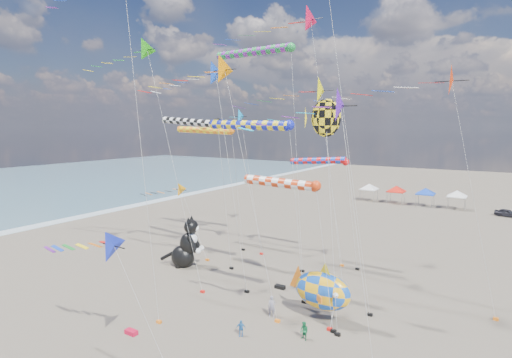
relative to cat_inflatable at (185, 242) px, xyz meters
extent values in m
cone|color=#F99B0A|center=(-3.21, 2.56, 4.42)|extent=(1.59, 1.70, 1.75)
cylinder|color=#B2B2B2|center=(-1.21, 2.56, 0.92)|extent=(4.01, 0.02, 7.01)
cube|color=black|center=(0.78, 2.56, -2.48)|extent=(0.36, 0.24, 0.20)
cone|color=yellow|center=(13.32, 3.75, 14.53)|extent=(2.40, 2.57, 2.65)
cylinder|color=#B2B2B2|center=(14.24, 3.75, 5.98)|extent=(1.87, 0.02, 17.12)
cube|color=black|center=(15.16, 3.75, -2.48)|extent=(0.36, 0.24, 0.20)
cylinder|color=#B2B2B2|center=(5.50, -9.81, 9.91)|extent=(1.82, 0.02, 24.99)
cube|color=black|center=(6.39, -9.81, -2.48)|extent=(0.36, 0.24, 0.20)
cone|color=#5317AA|center=(19.61, -9.52, 12.42)|extent=(1.75, 1.87, 1.93)
cylinder|color=#B2B2B2|center=(20.73, -9.52, 4.92)|extent=(2.26, 0.02, 15.01)
cone|color=#0A93E2|center=(2.59, 7.32, 12.52)|extent=(1.59, 1.71, 1.76)
cylinder|color=#B2B2B2|center=(3.57, 7.32, 4.97)|extent=(1.98, 0.02, 15.11)
cube|color=black|center=(4.55, 7.32, -2.48)|extent=(0.36, 0.24, 0.20)
cone|color=orange|center=(10.45, -5.18, 15.56)|extent=(2.16, 2.31, 2.38)
cylinder|color=#B2B2B2|center=(11.99, -5.18, 6.49)|extent=(3.09, 0.02, 18.14)
cube|color=black|center=(13.52, -5.18, -2.48)|extent=(0.36, 0.24, 0.20)
cone|color=#1E9110|center=(1.95, -4.05, 17.90)|extent=(1.92, 2.05, 2.11)
cylinder|color=#B2B2B2|center=(3.78, -4.05, 7.66)|extent=(3.70, 0.02, 20.49)
cube|color=black|center=(5.62, -4.05, -2.48)|extent=(0.36, 0.24, 0.20)
cone|color=red|center=(23.34, 3.51, 14.66)|extent=(2.32, 2.48, 2.56)
cylinder|color=#B2B2B2|center=(25.07, 3.51, 6.04)|extent=(3.49, 0.02, 17.25)
cube|color=black|center=(26.81, 3.51, -2.48)|extent=(0.36, 0.24, 0.20)
cone|color=blue|center=(6.40, -2.03, 15.81)|extent=(2.03, 2.18, 2.24)
cylinder|color=#B2B2B2|center=(7.60, -2.03, 6.62)|extent=(2.42, 0.02, 18.40)
cube|color=black|center=(8.80, -2.03, -2.48)|extent=(0.36, 0.24, 0.20)
cone|color=red|center=(9.49, 8.48, 22.03)|extent=(2.68, 2.87, 2.96)
cylinder|color=#B2B2B2|center=(11.42, 8.48, 9.73)|extent=(3.89, 0.02, 24.62)
cube|color=black|center=(13.35, 8.48, -2.48)|extent=(0.36, 0.24, 0.20)
cylinder|color=#B2B2B2|center=(17.47, -0.68, 10.47)|extent=(2.81, 0.02, 26.11)
cube|color=black|center=(18.87, -0.68, -2.48)|extent=(0.36, 0.24, 0.20)
cone|color=#182ABB|center=(10.63, -14.30, 4.93)|extent=(1.84, 1.97, 2.03)
cylinder|color=#B2B2B2|center=(11.39, -14.30, 1.17)|extent=(1.54, 0.02, 7.52)
cylinder|color=#121CB7|center=(8.47, -1.28, 11.51)|extent=(7.60, 0.79, 0.79)
sphere|color=#121CB7|center=(12.27, -1.28, 11.51)|extent=(0.83, 0.83, 0.83)
cylinder|color=#B2B2B2|center=(13.02, -1.28, 4.46)|extent=(1.52, 0.02, 14.09)
cube|color=black|center=(13.77, -1.28, -2.48)|extent=(0.36, 0.24, 0.20)
cylinder|color=orange|center=(-3.41, 7.48, 10.98)|extent=(7.84, 0.74, 0.74)
sphere|color=orange|center=(0.51, 7.48, 10.98)|extent=(0.78, 0.78, 0.78)
cylinder|color=#B2B2B2|center=(1.26, 7.48, 4.20)|extent=(1.52, 0.02, 13.56)
cube|color=black|center=(2.01, 7.48, -2.48)|extent=(0.36, 0.24, 0.20)
cylinder|color=black|center=(-0.79, 1.86, 11.87)|extent=(7.36, 0.68, 0.68)
sphere|color=black|center=(2.89, 1.86, 11.87)|extent=(0.71, 0.71, 0.71)
cylinder|color=#B2B2B2|center=(3.64, 1.86, 4.64)|extent=(1.52, 0.02, 14.46)
cube|color=black|center=(4.39, 1.86, -2.48)|extent=(0.36, 0.24, 0.20)
cylinder|color=red|center=(13.19, -4.43, 7.44)|extent=(5.54, 0.69, 0.69)
sphere|color=red|center=(15.96, -4.43, 7.44)|extent=(0.72, 0.72, 0.72)
cylinder|color=#B2B2B2|center=(16.71, -4.43, 2.43)|extent=(1.52, 0.02, 10.02)
cube|color=black|center=(17.46, -4.43, -2.48)|extent=(0.36, 0.24, 0.20)
cylinder|color=red|center=(10.55, 8.27, 7.98)|extent=(5.91, 0.66, 0.66)
sphere|color=red|center=(13.51, 8.27, 7.98)|extent=(0.70, 0.70, 0.70)
cylinder|color=#B2B2B2|center=(14.26, 8.27, 2.70)|extent=(1.52, 0.02, 10.57)
cube|color=black|center=(15.01, 8.27, -2.48)|extent=(0.36, 0.24, 0.20)
cylinder|color=#198C38|center=(5.05, 4.90, 18.63)|extent=(8.24, 0.80, 0.80)
sphere|color=#198C38|center=(9.17, 4.90, 18.63)|extent=(0.84, 0.84, 0.84)
cylinder|color=#B2B2B2|center=(9.92, 4.90, 8.03)|extent=(1.52, 0.02, 21.22)
cube|color=black|center=(10.67, 4.90, -2.48)|extent=(0.36, 0.24, 0.20)
ellipsoid|color=yellow|center=(15.85, -2.68, 11.97)|extent=(2.20, 0.40, 2.64)
cone|color=yellow|center=(14.35, -2.68, 11.97)|extent=(0.12, 1.80, 1.80)
cylinder|color=#B2B2B2|center=(16.85, -3.68, 4.70)|extent=(2.03, 2.03, 14.56)
cube|color=black|center=(17.85, -4.68, -2.48)|extent=(0.36, 0.24, 0.20)
ellipsoid|color=blue|center=(16.15, -3.31, -0.30)|extent=(4.52, 2.87, 2.80)
cone|color=orange|center=(13.72, -3.31, -0.30)|extent=(1.99, 0.73, 2.06)
cone|color=yellow|center=(16.34, -3.31, 1.10)|extent=(1.45, 0.54, 1.50)
cylinder|color=#B2B2B2|center=(17.21, -3.81, -1.68)|extent=(0.17, 1.04, 1.83)
cube|color=red|center=(17.15, -4.31, -2.48)|extent=(0.36, 0.24, 0.20)
imported|color=gray|center=(12.76, -4.69, -1.79)|extent=(0.69, 0.58, 1.59)
imported|color=#176C3D|center=(16.18, -6.37, -1.96)|extent=(0.74, 0.66, 1.25)
imported|color=#2770BC|center=(12.37, -8.17, -2.02)|extent=(0.71, 0.54, 1.12)
cube|color=red|center=(5.95, -11.93, -2.43)|extent=(0.90, 0.44, 0.30)
cube|color=black|center=(10.77, 0.20, -2.43)|extent=(0.90, 0.44, 0.30)
cube|color=white|center=(5.01, 45.78, -0.33)|extent=(3.00, 3.00, 0.15)
pyramid|color=white|center=(5.01, 45.78, 0.72)|extent=(4.20, 4.20, 1.00)
cylinder|color=#999999|center=(3.71, 44.48, -1.48)|extent=(0.08, 0.08, 2.20)
cylinder|color=#999999|center=(6.31, 44.48, -1.48)|extent=(0.08, 0.08, 2.20)
cylinder|color=#999999|center=(3.71, 47.08, -1.48)|extent=(0.08, 0.08, 2.20)
cylinder|color=#999999|center=(6.31, 47.08, -1.48)|extent=(0.08, 0.08, 2.20)
cube|color=red|center=(10.01, 45.78, -0.33)|extent=(3.00, 3.00, 0.15)
pyramid|color=red|center=(10.01, 45.78, 0.72)|extent=(4.20, 4.20, 1.00)
cylinder|color=#999999|center=(8.71, 44.48, -1.48)|extent=(0.08, 0.08, 2.20)
cylinder|color=#999999|center=(11.31, 44.48, -1.48)|extent=(0.08, 0.08, 2.20)
cylinder|color=#999999|center=(8.71, 47.08, -1.48)|extent=(0.08, 0.08, 2.20)
cylinder|color=#999999|center=(11.31, 47.08, -1.48)|extent=(0.08, 0.08, 2.20)
cube|color=#133CC4|center=(15.01, 45.78, -0.33)|extent=(3.00, 3.00, 0.15)
pyramid|color=#133CC4|center=(15.01, 45.78, 0.72)|extent=(4.20, 4.20, 1.00)
cylinder|color=#999999|center=(13.71, 44.48, -1.48)|extent=(0.08, 0.08, 2.20)
cylinder|color=#999999|center=(16.31, 44.48, -1.48)|extent=(0.08, 0.08, 2.20)
cylinder|color=#999999|center=(13.71, 47.08, -1.48)|extent=(0.08, 0.08, 2.20)
cylinder|color=#999999|center=(16.31, 47.08, -1.48)|extent=(0.08, 0.08, 2.20)
cube|color=silver|center=(20.01, 45.78, -0.33)|extent=(3.00, 3.00, 0.15)
pyramid|color=silver|center=(20.01, 45.78, 0.72)|extent=(4.20, 4.20, 1.00)
cylinder|color=#999999|center=(18.71, 44.48, -1.48)|extent=(0.08, 0.08, 2.20)
cylinder|color=#999999|center=(21.31, 44.48, -1.48)|extent=(0.08, 0.08, 2.20)
cylinder|color=#999999|center=(18.71, 47.08, -1.48)|extent=(0.08, 0.08, 2.20)
cylinder|color=#999999|center=(21.31, 47.08, -1.48)|extent=(0.08, 0.08, 2.20)
imported|color=#26262D|center=(27.39, 43.78, -1.98)|extent=(3.77, 2.28, 1.20)
camera|label=1|loc=(26.63, -28.94, 11.33)|focal=28.00mm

